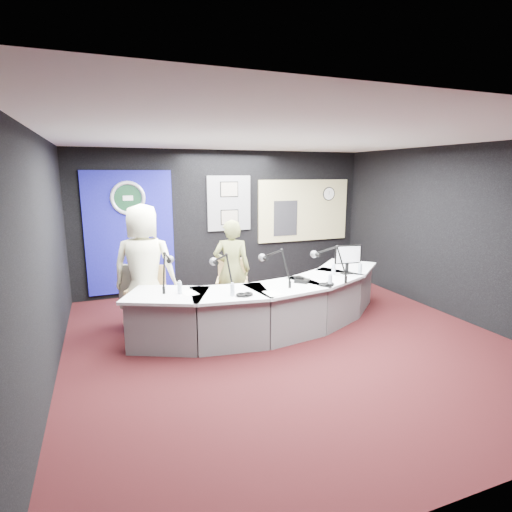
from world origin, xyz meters
name	(u,v)px	position (x,y,z in m)	size (l,w,h in m)	color
ground	(289,341)	(0.00, 0.00, 0.00)	(6.00, 6.00, 0.00)	black
ceiling	(293,137)	(0.00, 0.00, 2.80)	(6.00, 6.00, 0.02)	silver
wall_back	(227,221)	(0.00, 3.00, 1.40)	(6.00, 0.02, 2.80)	black
wall_front	(488,318)	(0.00, -3.00, 1.40)	(6.00, 0.02, 2.80)	black
wall_left	(43,262)	(-3.00, 0.00, 1.40)	(0.02, 6.00, 2.80)	black
wall_right	(458,233)	(3.00, 0.00, 1.40)	(0.02, 6.00, 2.80)	black
broadcast_desk	(271,305)	(-0.05, 0.55, 0.38)	(4.50, 1.90, 0.75)	silver
backdrop_panel	(130,233)	(-1.90, 2.97, 1.25)	(1.60, 0.05, 2.30)	navy
agency_seal	(128,198)	(-1.90, 2.93, 1.90)	(0.63, 0.63, 0.07)	silver
seal_center	(128,198)	(-1.90, 2.94, 1.90)	(0.48, 0.48, 0.01)	#0E331B
pinboard	(229,203)	(0.05, 2.97, 1.75)	(0.90, 0.04, 1.10)	slate
framed_photo_upper	(229,189)	(0.05, 2.94, 2.03)	(0.34, 0.02, 0.27)	#80735D
framed_photo_lower	(230,217)	(0.05, 2.94, 1.47)	(0.34, 0.02, 0.27)	#80735D
booth_window_frame	(304,210)	(1.75, 2.97, 1.55)	(2.12, 0.06, 1.32)	tan
booth_glow	(304,211)	(1.75, 2.96, 1.55)	(2.00, 0.02, 1.20)	beige
equipment_rack	(285,218)	(1.30, 2.94, 1.40)	(0.55, 0.02, 0.75)	black
wall_clock	(329,194)	(2.35, 2.94, 1.90)	(0.28, 0.28, 0.01)	white
armchair_left	(146,302)	(-1.83, 1.21, 0.43)	(0.48, 0.48, 0.86)	tan
armchair_right	(232,293)	(-0.46, 1.21, 0.43)	(0.48, 0.48, 0.85)	tan
draped_jacket	(135,287)	(-1.96, 1.43, 0.62)	(0.50, 0.10, 0.70)	slate
person_man	(144,268)	(-1.83, 1.21, 0.96)	(0.94, 0.61, 1.92)	#FFFDCB
person_woman	(232,270)	(-0.46, 1.21, 0.81)	(0.59, 0.39, 1.63)	olive
computer_monitor	(348,254)	(1.27, 0.53, 1.07)	(0.48, 0.03, 0.33)	black
desk_phone	(302,281)	(0.35, 0.32, 0.78)	(0.20, 0.16, 0.05)	black
headphones_near	(327,284)	(0.61, 0.04, 0.77)	(0.21, 0.21, 0.04)	black
headphones_far	(244,294)	(-0.67, 0.00, 0.77)	(0.19, 0.19, 0.03)	black
paper_stack	(189,293)	(-1.34, 0.39, 0.75)	(0.19, 0.27, 0.00)	white
notepad	(273,293)	(-0.28, -0.04, 0.75)	(0.19, 0.27, 0.00)	white
boom_mic_a	(167,267)	(-1.56, 0.77, 1.05)	(0.31, 0.71, 0.60)	black
boom_mic_b	(223,269)	(-0.85, 0.39, 1.05)	(0.21, 0.73, 0.60)	black
boom_mic_c	(275,264)	(-0.04, 0.41, 1.05)	(0.31, 0.71, 0.60)	black
boom_mic_d	(330,260)	(0.84, 0.36, 1.05)	(0.34, 0.70, 0.60)	black
water_bottles	(282,279)	(0.01, 0.29, 0.84)	(2.99, 0.60, 0.18)	silver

